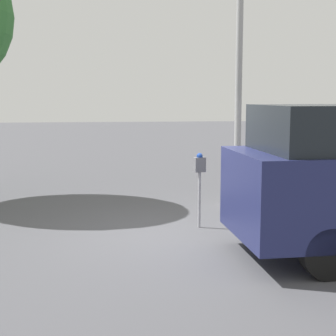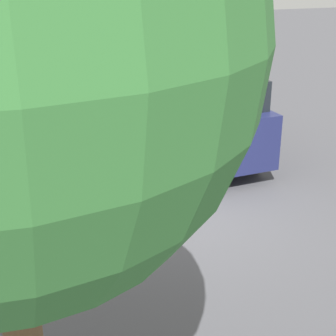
# 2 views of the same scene
# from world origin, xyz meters

# --- Properties ---
(ground_plane) EXTENTS (80.00, 80.00, 0.00)m
(ground_plane) POSITION_xyz_m (0.00, 0.00, 0.00)
(ground_plane) COLOR #4C4C51
(parking_meter_near) EXTENTS (0.22, 0.15, 1.34)m
(parking_meter_near) POSITION_xyz_m (0.46, 0.46, 0.99)
(parking_meter_near) COLOR #9E9EA3
(parking_meter_near) RESTS_ON ground
(lamp_post) EXTENTS (0.44, 0.44, 5.33)m
(lamp_post) POSITION_xyz_m (1.61, 2.21, 1.54)
(lamp_post) COLOR beige
(lamp_post) RESTS_ON ground
(parked_van) EXTENTS (4.94, 2.06, 2.20)m
(parked_van) POSITION_xyz_m (3.05, -1.44, 1.19)
(parked_van) COLOR navy
(parked_van) RESTS_ON ground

